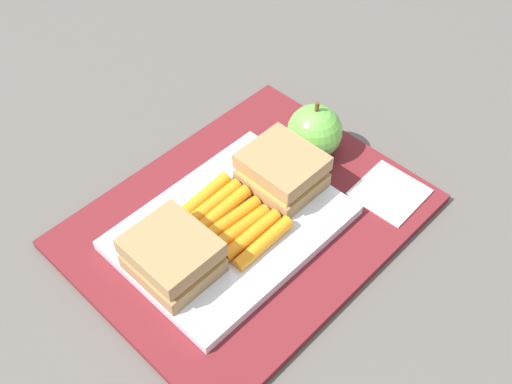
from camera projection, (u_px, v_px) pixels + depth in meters
name	position (u px, v px, depth m)	size (l,w,h in m)	color
ground_plane	(248.00, 223.00, 0.67)	(2.40, 2.40, 0.00)	#56514C
lunchbag_mat	(248.00, 221.00, 0.66)	(0.36, 0.28, 0.01)	maroon
food_tray	(231.00, 227.00, 0.64)	(0.23, 0.17, 0.01)	white
sandwich_half_left	(172.00, 256.00, 0.58)	(0.07, 0.08, 0.04)	#9E7A4C
sandwich_half_right	(282.00, 171.00, 0.66)	(0.07, 0.08, 0.04)	#9E7A4C
carrot_sticks_bundle	(232.00, 219.00, 0.63)	(0.08, 0.10, 0.02)	orange
apple	(315.00, 132.00, 0.70)	(0.06, 0.06, 0.08)	#66B742
paper_napkin	(390.00, 193.00, 0.68)	(0.07, 0.07, 0.00)	white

